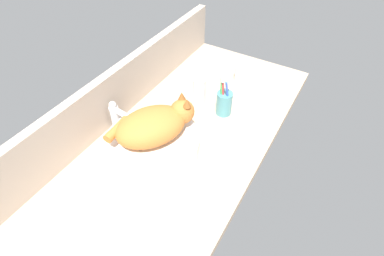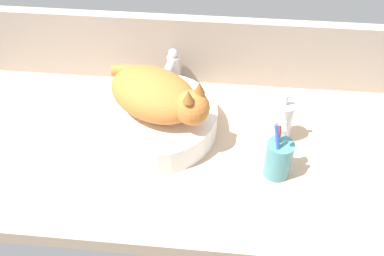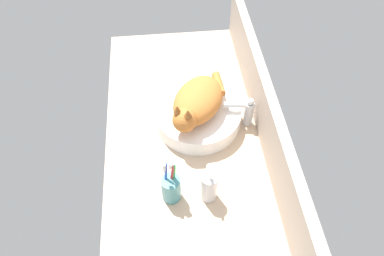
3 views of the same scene
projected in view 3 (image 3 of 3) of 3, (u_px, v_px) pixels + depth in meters
ground_plane at (188, 147)px, 143.63cm from camera, size 138.30×62.12×4.00cm
backsplash_panel at (268, 120)px, 135.79cm from camera, size 138.30×3.60×21.18cm
sink_basin at (198, 116)px, 146.28cm from camera, size 33.42×33.42×7.13cm
cat at (197, 102)px, 138.25cm from camera, size 30.18×27.38×14.00cm
faucet at (246, 110)px, 143.12cm from camera, size 4.14×11.86×13.60cm
soap_dispenser at (209, 187)px, 123.27cm from camera, size 5.52×5.52×15.27cm
toothbrush_cup at (171, 188)px, 123.65cm from camera, size 6.49×6.49×18.72cm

